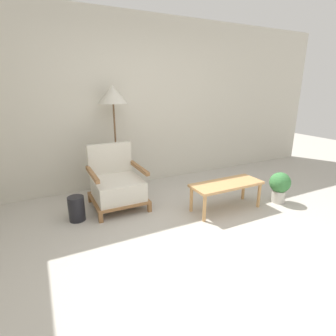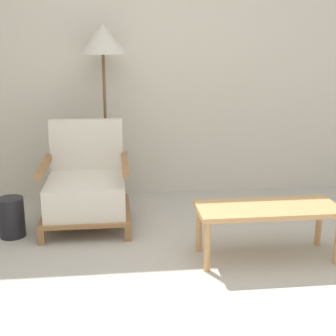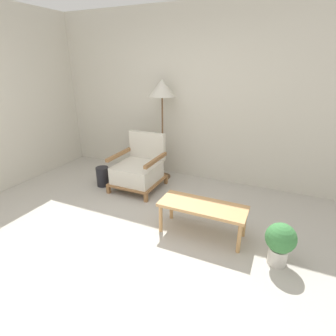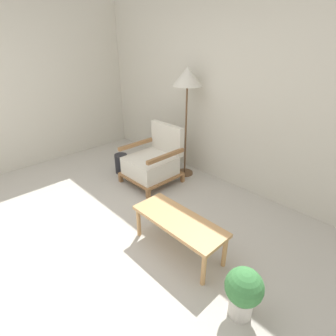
{
  "view_description": "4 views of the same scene",
  "coord_description": "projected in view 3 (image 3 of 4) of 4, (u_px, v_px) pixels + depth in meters",
  "views": [
    {
      "loc": [
        -1.43,
        -1.82,
        1.6
      ],
      "look_at": [
        0.1,
        1.21,
        0.55
      ],
      "focal_mm": 28.0,
      "sensor_mm": 36.0,
      "label": 1
    },
    {
      "loc": [
        -0.29,
        -2.2,
        1.48
      ],
      "look_at": [
        0.1,
        1.21,
        0.55
      ],
      "focal_mm": 50.0,
      "sensor_mm": 36.0,
      "label": 2
    },
    {
      "loc": [
        1.45,
        -1.76,
        1.86
      ],
      "look_at": [
        0.1,
        1.21,
        0.55
      ],
      "focal_mm": 28.0,
      "sensor_mm": 36.0,
      "label": 3
    },
    {
      "loc": [
        2.16,
        -0.77,
        1.96
      ],
      "look_at": [
        0.1,
        1.21,
        0.55
      ],
      "focal_mm": 28.0,
      "sensor_mm": 36.0,
      "label": 4
    }
  ],
  "objects": [
    {
      "name": "ground_plane",
      "position": [
        111.0,
        255.0,
        2.73
      ],
      "size": [
        14.0,
        14.0,
        0.0
      ],
      "primitive_type": "plane",
      "color": "#B7B2A8"
    },
    {
      "name": "wall_back",
      "position": [
        191.0,
        97.0,
        4.21
      ],
      "size": [
        8.0,
        0.06,
        2.7
      ],
      "color": "beige",
      "rests_on": "ground_plane"
    },
    {
      "name": "armchair",
      "position": [
        139.0,
        169.0,
        4.11
      ],
      "size": [
        0.7,
        0.73,
        0.84
      ],
      "color": "olive",
      "rests_on": "ground_plane"
    },
    {
      "name": "floor_lamp",
      "position": [
        162.0,
        93.0,
        4.07
      ],
      "size": [
        0.43,
        0.43,
        1.63
      ],
      "color": "brown",
      "rests_on": "ground_plane"
    },
    {
      "name": "coffee_table",
      "position": [
        203.0,
        209.0,
        2.95
      ],
      "size": [
        0.98,
        0.39,
        0.38
      ],
      "color": "tan",
      "rests_on": "ground_plane"
    },
    {
      "name": "vase",
      "position": [
        103.0,
        176.0,
        4.23
      ],
      "size": [
        0.2,
        0.2,
        0.31
      ],
      "primitive_type": "cylinder",
      "color": "black",
      "rests_on": "ground_plane"
    },
    {
      "name": "potted_plant",
      "position": [
        280.0,
        241.0,
        2.53
      ],
      "size": [
        0.29,
        0.29,
        0.45
      ],
      "color": "beige",
      "rests_on": "ground_plane"
    }
  ]
}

